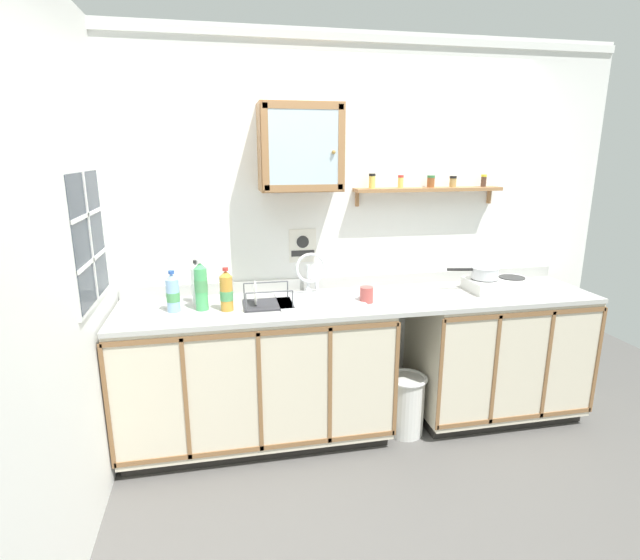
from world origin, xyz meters
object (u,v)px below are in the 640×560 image
(bottle_opaque_white_0, at_px, (197,284))
(bottle_water_blue_3, at_px, (173,293))
(saucepan, at_px, (484,272))
(mug, at_px, (366,294))
(dish_rack, at_px, (266,302))
(sink, at_px, (318,302))
(bottle_juice_amber_2, at_px, (226,291))
(hot_plate_stove, at_px, (499,285))
(warning_sign, at_px, (303,246))
(wall_cabinet, at_px, (300,148))
(trash_bin, at_px, (406,404))
(bottle_soda_green_1, at_px, (201,286))

(bottle_opaque_white_0, relative_size, bottle_water_blue_3, 1.11)
(saucepan, height_order, bottle_water_blue_3, bottle_water_blue_3)
(saucepan, relative_size, mug, 2.78)
(dish_rack, bearing_deg, saucepan, 1.89)
(sink, xyz_separation_m, bottle_juice_amber_2, (-0.59, -0.10, 0.14))
(sink, relative_size, bottle_opaque_white_0, 1.93)
(hot_plate_stove, distance_m, bottle_opaque_white_0, 2.06)
(dish_rack, relative_size, warning_sign, 1.35)
(sink, xyz_separation_m, bottle_water_blue_3, (-0.90, -0.06, 0.13))
(bottle_opaque_white_0, bearing_deg, mug, -10.15)
(wall_cabinet, height_order, trash_bin, wall_cabinet)
(bottle_soda_green_1, xyz_separation_m, wall_cabinet, (0.65, 0.20, 0.81))
(hot_plate_stove, relative_size, bottle_soda_green_1, 1.41)
(bottle_water_blue_3, height_order, trash_bin, bottle_water_blue_3)
(bottle_opaque_white_0, xyz_separation_m, mug, (1.06, -0.19, -0.08))
(saucepan, relative_size, bottle_opaque_white_0, 1.24)
(bottle_water_blue_3, bearing_deg, wall_cabinet, 13.34)
(saucepan, distance_m, dish_rack, 1.53)
(mug, bearing_deg, hot_plate_stove, 4.88)
(bottle_soda_green_1, bearing_deg, warning_sign, 25.84)
(dish_rack, relative_size, mug, 2.43)
(mug, relative_size, warning_sign, 0.55)
(bottle_soda_green_1, bearing_deg, trash_bin, -4.86)
(bottle_juice_amber_2, bearing_deg, warning_sign, 34.92)
(hot_plate_stove, relative_size, warning_sign, 1.95)
(bottle_opaque_white_0, bearing_deg, sink, -5.63)
(sink, bearing_deg, warning_sign, 101.25)
(sink, bearing_deg, saucepan, -0.41)
(bottle_juice_amber_2, xyz_separation_m, warning_sign, (0.53, 0.37, 0.19))
(bottle_juice_amber_2, bearing_deg, sink, 9.97)
(bottle_opaque_white_0, height_order, dish_rack, bottle_opaque_white_0)
(bottle_opaque_white_0, distance_m, wall_cabinet, 1.08)
(hot_plate_stove, height_order, trash_bin, hot_plate_stove)
(bottle_soda_green_1, relative_size, dish_rack, 1.02)
(sink, xyz_separation_m, saucepan, (1.18, -0.01, 0.15))
(sink, relative_size, saucepan, 1.55)
(wall_cabinet, bearing_deg, dish_rack, -143.45)
(bottle_opaque_white_0, bearing_deg, wall_cabinet, 4.85)
(hot_plate_stove, xyz_separation_m, bottle_opaque_white_0, (-2.06, 0.11, 0.09))
(hot_plate_stove, relative_size, wall_cabinet, 0.83)
(saucepan, xyz_separation_m, trash_bin, (-0.60, -0.16, -0.85))
(bottle_juice_amber_2, bearing_deg, bottle_soda_green_1, 164.34)
(hot_plate_stove, relative_size, trash_bin, 1.06)
(saucepan, xyz_separation_m, bottle_soda_green_1, (-1.91, -0.05, 0.02))
(bottle_soda_green_1, relative_size, bottle_juice_amber_2, 1.17)
(sink, distance_m, bottle_soda_green_1, 0.76)
(bottle_soda_green_1, bearing_deg, dish_rack, 0.42)
(trash_bin, bearing_deg, bottle_soda_green_1, 175.14)
(hot_plate_stove, distance_m, mug, 1.00)
(sink, bearing_deg, bottle_water_blue_3, -176.18)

